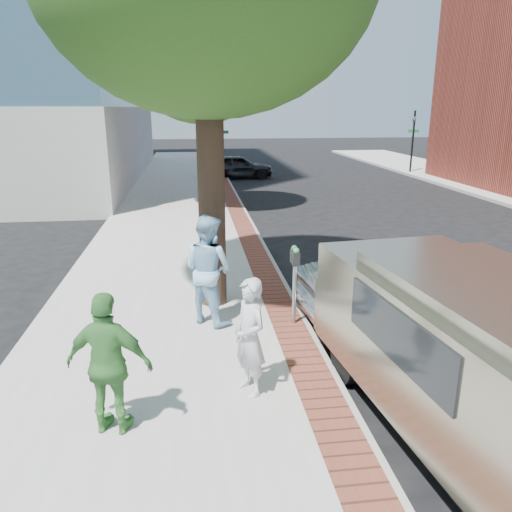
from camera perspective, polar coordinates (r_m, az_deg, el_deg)
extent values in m
plane|color=black|center=(8.67, -0.13, -10.63)|extent=(120.00, 120.00, 0.00)
cube|color=#9E9991|center=(16.14, -9.03, 2.44)|extent=(5.00, 60.00, 0.15)
cube|color=brown|center=(16.19, -1.24, 2.99)|extent=(0.60, 60.00, 0.01)
cube|color=gray|center=(16.25, -0.01, 2.75)|extent=(0.10, 60.00, 0.15)
cylinder|color=black|center=(29.78, -3.83, 12.60)|extent=(0.12, 0.12, 3.80)
imported|color=black|center=(29.72, -3.87, 14.71)|extent=(0.18, 0.15, 0.90)
cube|color=#1E7238|center=(29.74, -3.86, 13.94)|extent=(0.70, 0.03, 0.18)
cylinder|color=black|center=(32.63, 17.45, 12.24)|extent=(0.12, 0.12, 3.80)
imported|color=black|center=(32.58, 17.62, 14.17)|extent=(0.18, 0.15, 0.90)
cube|color=#1E7238|center=(32.59, 17.56, 13.47)|extent=(0.70, 0.03, 0.18)
cylinder|color=black|center=(9.69, -5.12, 6.93)|extent=(0.52, 0.52, 4.40)
cylinder|color=black|center=(19.75, -6.07, 11.02)|extent=(0.40, 0.40, 3.85)
ellipsoid|color=#254C15|center=(19.70, -6.38, 20.45)|extent=(4.80, 4.80, 3.94)
cylinder|color=gray|center=(9.08, 4.38, -4.38)|extent=(0.07, 0.07, 1.15)
cube|color=#2D3030|center=(8.77, 4.60, -0.35)|extent=(0.12, 0.14, 0.24)
cube|color=#2D3030|center=(8.94, 4.36, -0.01)|extent=(0.12, 0.14, 0.24)
sphere|color=#3F8C4C|center=(8.73, 4.62, 0.59)|extent=(0.11, 0.11, 0.11)
sphere|color=#3F8C4C|center=(8.90, 4.38, 0.91)|extent=(0.11, 0.11, 0.11)
imported|color=#BCBDC2|center=(6.84, -0.73, -9.28)|extent=(0.61, 0.72, 1.67)
imported|color=#93C3E3|center=(9.07, -5.49, -1.53)|extent=(1.24, 1.23, 2.02)
imported|color=#43873D|center=(6.29, -16.41, -11.79)|extent=(1.13, 0.70, 1.80)
imported|color=#B0B2B8|center=(10.00, 17.32, -3.23)|extent=(4.39, 1.85, 1.41)
imported|color=black|center=(29.37, -2.10, 10.19)|extent=(4.08, 1.75, 1.37)
cube|color=gray|center=(6.49, 25.12, -10.92)|extent=(2.77, 5.72, 1.55)
cube|color=gray|center=(8.43, 14.77, -5.87)|extent=(2.23, 1.26, 0.92)
cylinder|color=black|center=(7.72, 10.44, -11.52)|extent=(0.33, 0.76, 0.74)
cylinder|color=black|center=(8.60, 22.16, -9.46)|extent=(0.33, 0.76, 0.74)
cube|color=black|center=(5.92, 15.65, -8.79)|extent=(0.27, 2.29, 0.63)
cube|color=black|center=(8.72, 13.37, -2.33)|extent=(1.83, 0.22, 0.46)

